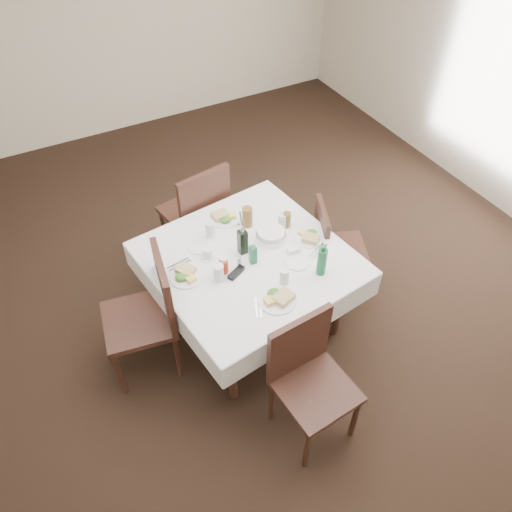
% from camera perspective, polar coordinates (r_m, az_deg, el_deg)
% --- Properties ---
extents(ground_plane, '(7.00, 7.00, 0.00)m').
position_cam_1_polar(ground_plane, '(4.31, -0.80, -6.57)').
color(ground_plane, black).
extents(room_shell, '(6.04, 7.04, 2.80)m').
position_cam_1_polar(room_shell, '(3.16, -1.12, 13.27)').
color(room_shell, beige).
rests_on(room_shell, ground).
extents(dining_table, '(1.56, 1.56, 0.76)m').
position_cam_1_polar(dining_table, '(3.74, -0.82, -0.97)').
color(dining_table, black).
rests_on(dining_table, ground).
extents(chair_north, '(0.57, 0.57, 1.04)m').
position_cam_1_polar(chair_north, '(4.39, -6.58, 5.28)').
color(chair_north, black).
rests_on(chair_north, ground).
extents(chair_south, '(0.50, 0.50, 0.98)m').
position_cam_1_polar(chair_south, '(3.32, 5.94, -13.10)').
color(chair_south, black).
rests_on(chair_south, ground).
extents(chair_east, '(0.55, 0.55, 0.89)m').
position_cam_1_polar(chair_east, '(4.20, 8.63, 1.36)').
color(chair_east, black).
rests_on(chair_east, ground).
extents(chair_west, '(0.57, 0.57, 1.04)m').
position_cam_1_polar(chair_west, '(3.65, -11.95, -5.95)').
color(chair_west, black).
rests_on(chair_west, ground).
extents(meal_north, '(0.24, 0.24, 0.05)m').
position_cam_1_polar(meal_north, '(3.99, -3.66, 4.42)').
color(meal_north, white).
rests_on(meal_north, dining_table).
extents(meal_south, '(0.26, 0.26, 0.06)m').
position_cam_1_polar(meal_south, '(3.39, 2.51, -4.84)').
color(meal_south, white).
rests_on(meal_south, dining_table).
extents(meal_east, '(0.23, 0.23, 0.05)m').
position_cam_1_polar(meal_east, '(3.84, 6.09, 2.21)').
color(meal_east, white).
rests_on(meal_east, dining_table).
extents(meal_west, '(0.24, 0.24, 0.05)m').
position_cam_1_polar(meal_west, '(3.56, -8.02, -2.14)').
color(meal_west, white).
rests_on(meal_west, dining_table).
extents(side_plate_a, '(0.15, 0.15, 0.01)m').
position_cam_1_polar(side_plate_a, '(3.77, -6.63, 0.96)').
color(side_plate_a, white).
rests_on(side_plate_a, dining_table).
extents(side_plate_b, '(0.18, 0.18, 0.01)m').
position_cam_1_polar(side_plate_b, '(3.65, 4.69, -0.67)').
color(side_plate_b, white).
rests_on(side_plate_b, dining_table).
extents(water_n, '(0.07, 0.07, 0.13)m').
position_cam_1_polar(water_n, '(3.83, -5.28, 3.05)').
color(water_n, silver).
rests_on(water_n, dining_table).
extents(water_s, '(0.07, 0.07, 0.12)m').
position_cam_1_polar(water_s, '(3.47, 3.27, -2.34)').
color(water_s, silver).
rests_on(water_s, dining_table).
extents(water_e, '(0.07, 0.07, 0.12)m').
position_cam_1_polar(water_e, '(3.90, 3.03, 4.03)').
color(water_e, silver).
rests_on(water_e, dining_table).
extents(water_w, '(0.07, 0.07, 0.14)m').
position_cam_1_polar(water_w, '(3.49, -4.29, -1.91)').
color(water_w, silver).
rests_on(water_w, dining_table).
extents(iced_tea_a, '(0.08, 0.08, 0.17)m').
position_cam_1_polar(iced_tea_a, '(3.89, -0.99, 4.48)').
color(iced_tea_a, brown).
rests_on(iced_tea_a, dining_table).
extents(iced_tea_b, '(0.06, 0.06, 0.13)m').
position_cam_1_polar(iced_tea_b, '(3.90, 3.54, 4.16)').
color(iced_tea_b, brown).
rests_on(iced_tea_b, dining_table).
extents(bread_basket, '(0.23, 0.23, 0.08)m').
position_cam_1_polar(bread_basket, '(3.81, 1.72, 2.42)').
color(bread_basket, silver).
rests_on(bread_basket, dining_table).
extents(oil_cruet_dark, '(0.06, 0.06, 0.26)m').
position_cam_1_polar(oil_cruet_dark, '(3.65, -1.55, 1.73)').
color(oil_cruet_dark, black).
rests_on(oil_cruet_dark, dining_table).
extents(oil_cruet_green, '(0.05, 0.05, 0.20)m').
position_cam_1_polar(oil_cruet_green, '(3.59, -0.35, 0.23)').
color(oil_cruet_green, '#155A31').
rests_on(oil_cruet_green, dining_table).
extents(ketchup_bottle, '(0.06, 0.06, 0.14)m').
position_cam_1_polar(ketchup_bottle, '(3.54, -3.71, -1.09)').
color(ketchup_bottle, '#B63118').
rests_on(ketchup_bottle, dining_table).
extents(salt_shaker, '(0.03, 0.03, 0.07)m').
position_cam_1_polar(salt_shaker, '(3.60, -1.92, -0.63)').
color(salt_shaker, white).
rests_on(salt_shaker, dining_table).
extents(pepper_shaker, '(0.03, 0.03, 0.08)m').
position_cam_1_polar(pepper_shaker, '(3.62, -0.23, -0.26)').
color(pepper_shaker, '#402A20').
rests_on(pepper_shaker, dining_table).
extents(coffee_mug, '(0.12, 0.12, 0.09)m').
position_cam_1_polar(coffee_mug, '(3.67, -5.56, 0.28)').
color(coffee_mug, white).
rests_on(coffee_mug, dining_table).
extents(sunglasses, '(0.15, 0.11, 0.03)m').
position_cam_1_polar(sunglasses, '(3.55, -2.29, -1.91)').
color(sunglasses, black).
rests_on(sunglasses, dining_table).
extents(green_bottle, '(0.07, 0.07, 0.26)m').
position_cam_1_polar(green_bottle, '(3.52, 7.54, -0.59)').
color(green_bottle, '#155A31').
rests_on(green_bottle, dining_table).
extents(sugar_caddy, '(0.10, 0.06, 0.05)m').
position_cam_1_polar(sugar_caddy, '(3.71, 4.33, 0.66)').
color(sugar_caddy, white).
rests_on(sugar_caddy, dining_table).
extents(cutlery_n, '(0.10, 0.17, 0.01)m').
position_cam_1_polar(cutlery_n, '(4.00, -1.91, 4.29)').
color(cutlery_n, silver).
rests_on(cutlery_n, dining_table).
extents(cutlery_s, '(0.11, 0.18, 0.01)m').
position_cam_1_polar(cutlery_s, '(3.35, 0.27, -5.91)').
color(cutlery_s, silver).
rests_on(cutlery_s, dining_table).
extents(cutlery_e, '(0.21, 0.12, 0.01)m').
position_cam_1_polar(cutlery_e, '(3.75, 7.05, 0.56)').
color(cutlery_e, silver).
rests_on(cutlery_e, dining_table).
extents(cutlery_w, '(0.19, 0.07, 0.01)m').
position_cam_1_polar(cutlery_w, '(3.67, -8.78, -0.95)').
color(cutlery_w, silver).
rests_on(cutlery_w, dining_table).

